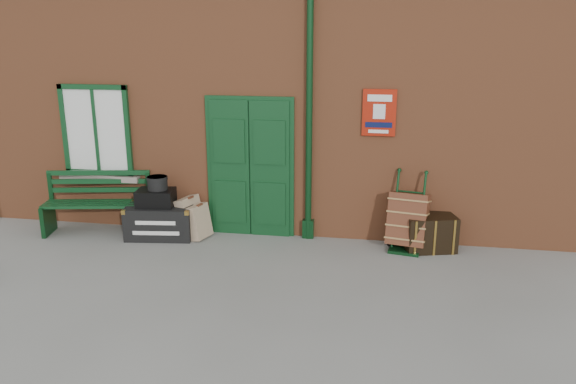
% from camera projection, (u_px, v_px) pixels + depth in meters
% --- Properties ---
extents(ground, '(80.00, 80.00, 0.00)m').
position_uv_depth(ground, '(248.00, 271.00, 7.85)').
color(ground, gray).
rests_on(ground, ground).
extents(station_building, '(10.30, 4.30, 4.36)m').
position_uv_depth(station_building, '(290.00, 90.00, 10.56)').
color(station_building, '#A55A35').
rests_on(station_building, ground).
extents(bench, '(1.76, 0.84, 1.05)m').
position_uv_depth(bench, '(98.00, 201.00, 9.24)').
color(bench, '#103C1C').
rests_on(bench, ground).
extents(houdini_trunk, '(1.13, 0.72, 0.53)m').
position_uv_depth(houdini_trunk, '(160.00, 221.00, 9.07)').
color(houdini_trunk, black).
rests_on(houdini_trunk, ground).
extents(strongbox, '(0.63, 0.50, 0.26)m').
position_uv_depth(strongbox, '(156.00, 198.00, 8.96)').
color(strongbox, black).
rests_on(strongbox, houdini_trunk).
extents(hatbox, '(0.36, 0.36, 0.21)m').
position_uv_depth(hatbox, '(157.00, 183.00, 8.92)').
color(hatbox, black).
rests_on(hatbox, strongbox).
extents(suitcase_back, '(0.44, 0.53, 0.65)m').
position_uv_depth(suitcase_back, '(191.00, 216.00, 9.12)').
color(suitcase_back, tan).
rests_on(suitcase_back, ground).
extents(suitcase_front, '(0.37, 0.46, 0.56)m').
position_uv_depth(suitcase_front, '(199.00, 222.00, 9.01)').
color(suitcase_front, tan).
rests_on(suitcase_front, ground).
extents(porter_trolley, '(0.68, 0.72, 1.18)m').
position_uv_depth(porter_trolley, '(408.00, 220.00, 8.52)').
color(porter_trolley, black).
rests_on(porter_trolley, ground).
extents(dark_trunk, '(0.86, 0.68, 0.55)m').
position_uv_depth(dark_trunk, '(429.00, 233.00, 8.54)').
color(dark_trunk, black).
rests_on(dark_trunk, ground).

